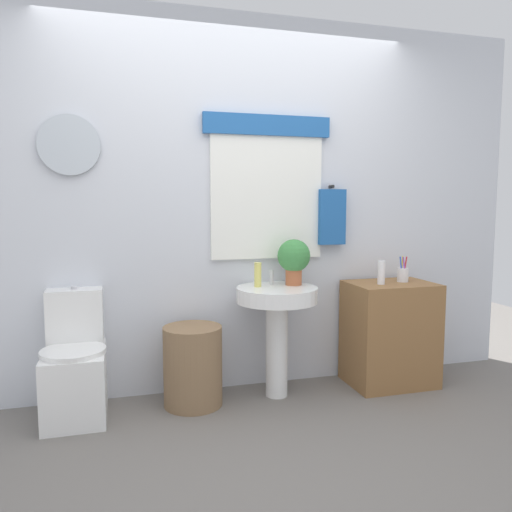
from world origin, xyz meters
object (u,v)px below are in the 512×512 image
Objects in this scene: lotion_bottle at (381,273)px; toilet at (75,368)px; laundry_hamper at (193,366)px; soap_bottle at (258,275)px; wooden_cabinet at (390,333)px; toothbrush_cup at (403,274)px; pedestal_sink at (277,313)px; potted_plant at (294,258)px.

toilet is at bearing 177.94° from lotion_bottle.
soap_bottle is (0.45, 0.05, 0.58)m from laundry_hamper.
wooden_cabinet is 0.47m from lotion_bottle.
lotion_bottle reaches higher than wooden_cabinet.
lotion_bottle reaches higher than toilet.
soap_bottle is 1.09m from toothbrush_cup.
laundry_hamper is at bearing 180.00° from wooden_cabinet.
toilet is 0.72m from laundry_hamper.
potted_plant is at bearing 23.20° from pedestal_sink.
lotion_bottle is at bearing -1.72° from laundry_hamper.
toothbrush_cup reaches higher than pedestal_sink.
potted_plant is at bearing 170.81° from lotion_bottle.
wooden_cabinet is 0.92m from potted_plant.
potted_plant is 0.64m from lotion_bottle.
potted_plant is at bearing 2.20° from soap_bottle.
soap_bottle reaches higher than wooden_cabinet.
pedestal_sink is 0.39m from potted_plant.
laundry_hamper is 3.13× the size of lotion_bottle.
wooden_cabinet is 4.50× the size of soap_bottle.
potted_plant reaches higher than toilet.
lotion_bottle is (0.76, -0.04, 0.25)m from pedestal_sink.
toilet is 4.28× the size of toothbrush_cup.
toilet is 4.78× the size of soap_bottle.
laundry_hamper is at bearing -2.68° from toilet.
pedestal_sink reaches higher than laundry_hamper.
soap_bottle is at bearing 157.38° from pedestal_sink.
potted_plant is at bearing 4.80° from laundry_hamper.
pedestal_sink is 0.29m from soap_bottle.
soap_bottle reaches higher than pedestal_sink.
wooden_cabinet is at bearing 0.00° from pedestal_sink.
wooden_cabinet is 4.03× the size of toothbrush_cup.
toilet is at bearing 178.51° from pedestal_sink.
lotion_bottle is at bearing -5.85° from soap_bottle.
pedestal_sink is (1.30, -0.03, 0.28)m from toilet.
wooden_cabinet reaches higher than laundry_hamper.
toothbrush_cup is (2.27, -0.01, 0.50)m from toilet.
pedestal_sink is 0.80m from lotion_bottle.
potted_plant reaches higher than toothbrush_cup.
soap_bottle is (1.18, 0.02, 0.53)m from toilet.
potted_plant is at bearing 1.05° from toilet.
toothbrush_cup reaches higher than wooden_cabinet.
wooden_cabinet is at bearing -2.91° from soap_bottle.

